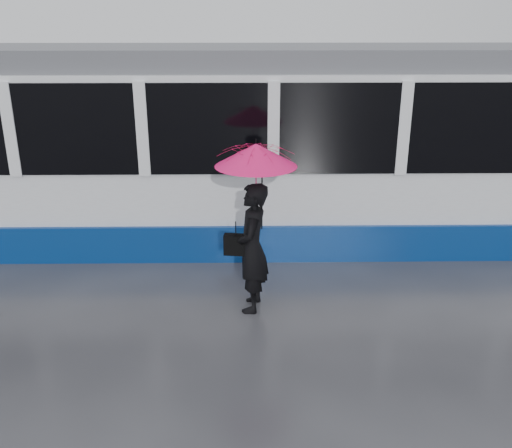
{
  "coord_description": "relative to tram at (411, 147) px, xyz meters",
  "views": [
    {
      "loc": [
        -0.43,
        -7.36,
        3.9
      ],
      "look_at": [
        -0.31,
        0.1,
        1.1
      ],
      "focal_mm": 40.0,
      "sensor_mm": 36.0,
      "label": 1
    }
  ],
  "objects": [
    {
      "name": "tram",
      "position": [
        0.0,
        0.0,
        0.0
      ],
      "size": [
        26.0,
        2.56,
        3.35
      ],
      "color": "white",
      "rests_on": "ground"
    },
    {
      "name": "rails",
      "position": [
        -2.47,
        -0.0,
        -1.63
      ],
      "size": [
        34.0,
        1.51,
        0.02
      ],
      "color": "#3F3D38",
      "rests_on": "ground"
    },
    {
      "name": "woman",
      "position": [
        -2.84,
        -2.79,
        -0.73
      ],
      "size": [
        0.51,
        0.7,
        1.81
      ],
      "primitive_type": "imported",
      "rotation": [
        0.0,
        0.0,
        -1.69
      ],
      "color": "black",
      "rests_on": "ground"
    },
    {
      "name": "ground",
      "position": [
        -2.47,
        -2.5,
        -1.64
      ],
      "size": [
        90.0,
        90.0,
        0.0
      ],
      "primitive_type": "plane",
      "color": "#2A2A2F",
      "rests_on": "ground"
    },
    {
      "name": "handbag",
      "position": [
        -3.06,
        -2.77,
        -0.69
      ],
      "size": [
        0.34,
        0.18,
        0.46
      ],
      "rotation": [
        0.0,
        0.0,
        -0.12
      ],
      "color": "black",
      "rests_on": "ground"
    },
    {
      "name": "umbrella",
      "position": [
        -2.79,
        -2.79,
        0.34
      ],
      "size": [
        1.18,
        1.18,
        1.22
      ],
      "rotation": [
        0.0,
        0.0,
        -0.12
      ],
      "color": "#FA159D",
      "rests_on": "ground"
    }
  ]
}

